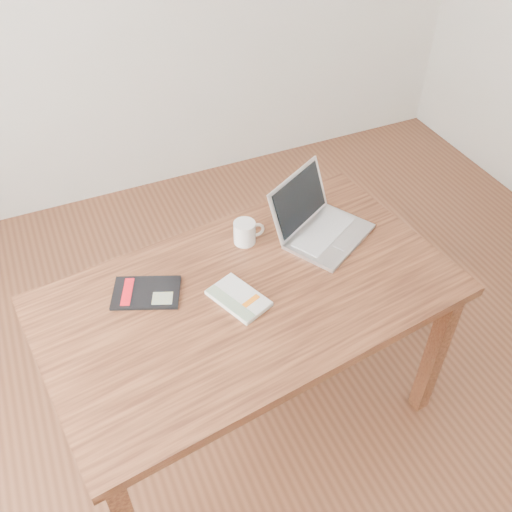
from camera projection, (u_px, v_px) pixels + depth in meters
name	position (u px, v px, depth m)	size (l,w,h in m)	color
room	(310.00, 167.00, 1.43)	(4.04, 4.04, 2.70)	#522E1C
desk	(250.00, 310.00, 2.00)	(1.50, 0.98, 0.75)	#4E2917
white_guidebook	(239.00, 298.00, 1.91)	(0.19, 0.23, 0.02)	silver
black_guidebook	(146.00, 293.00, 1.93)	(0.27, 0.22, 0.01)	black
laptop	(318.00, 223.00, 2.14)	(0.42, 0.41, 0.21)	silver
coffee_mug	(245.00, 232.00, 2.10)	(0.12, 0.08, 0.09)	white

